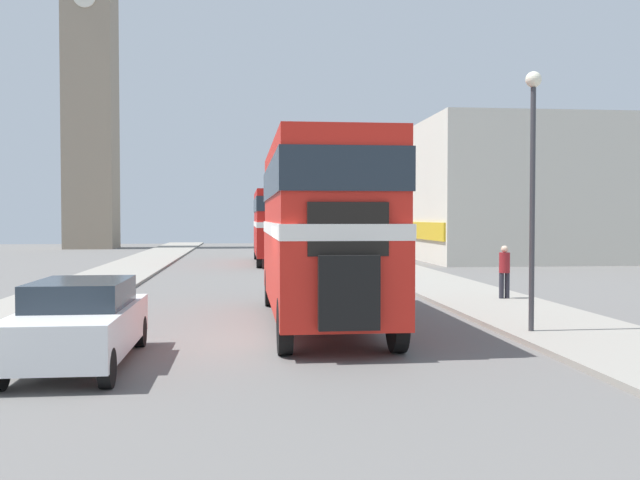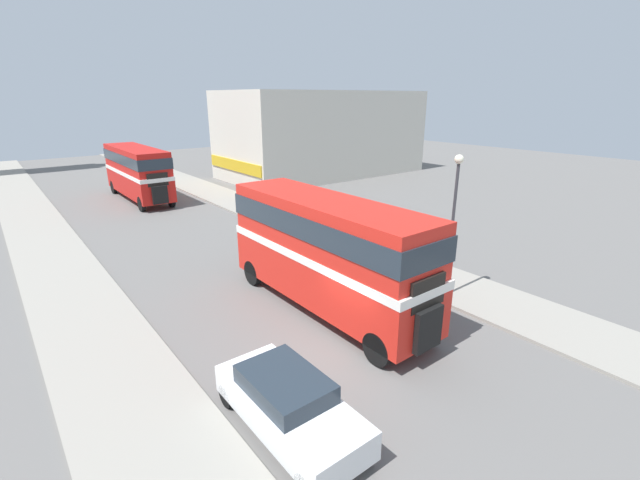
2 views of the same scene
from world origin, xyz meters
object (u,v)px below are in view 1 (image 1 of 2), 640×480
(double_decker_bus, at_px, (320,219))
(pedestrian_walking, at_px, (504,269))
(church_tower, at_px, (90,35))
(car_parked_near, at_px, (80,322))
(bus_distant, at_px, (276,220))
(street_lamp, at_px, (533,162))

(double_decker_bus, distance_m, pedestrian_walking, 7.69)
(church_tower, bearing_deg, car_parked_near, -78.67)
(car_parked_near, xyz_separation_m, church_tower, (-10.21, 50.93, 17.82))
(double_decker_bus, xyz_separation_m, car_parked_near, (-4.90, -4.53, -1.86))
(bus_distant, height_order, pedestrian_walking, bus_distant)
(car_parked_near, bearing_deg, bus_distant, 80.31)
(street_lamp, bearing_deg, double_decker_bus, 152.93)
(bus_distant, xyz_separation_m, street_lamp, (4.55, -26.64, 1.43))
(car_parked_near, distance_m, church_tower, 54.92)
(car_parked_near, relative_size, street_lamp, 0.78)
(bus_distant, bearing_deg, pedestrian_walking, -72.68)
(double_decker_bus, height_order, church_tower, church_tower)
(pedestrian_walking, bearing_deg, church_tower, 116.85)
(car_parked_near, bearing_deg, church_tower, 101.33)
(pedestrian_walking, bearing_deg, bus_distant, 107.32)
(pedestrian_walking, bearing_deg, car_parked_near, -142.73)
(bus_distant, relative_size, pedestrian_walking, 5.98)
(bus_distant, height_order, car_parked_near, bus_distant)
(pedestrian_walking, relative_size, street_lamp, 0.29)
(car_parked_near, height_order, street_lamp, street_lamp)
(street_lamp, relative_size, church_tower, 0.16)
(bus_distant, distance_m, car_parked_near, 29.30)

